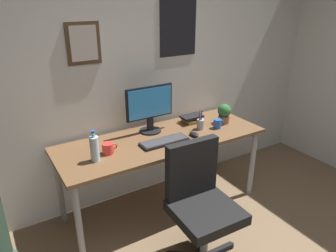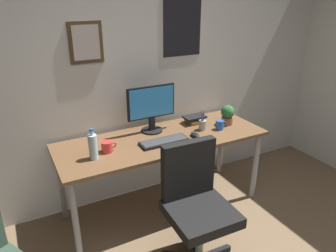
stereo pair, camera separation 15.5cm
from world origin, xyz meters
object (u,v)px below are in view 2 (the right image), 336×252
coffee_mug_far (107,147)px  book_stack_left (194,119)px  water_bottle (93,146)px  office_chair (196,200)px  keyboard (164,141)px  pen_cup (203,124)px  monitor (151,107)px  coffee_mug_near (220,125)px  computer_mouse (195,135)px  potted_plant (227,114)px

coffee_mug_far → book_stack_left: (0.97, 0.21, -0.01)m
water_bottle → office_chair: bearing=-45.5°
keyboard → coffee_mug_far: (-0.49, 0.07, 0.03)m
office_chair → pen_cup: office_chair is taller
monitor → keyboard: (-0.01, -0.28, -0.23)m
water_bottle → pen_cup: (1.06, 0.08, -0.05)m
office_chair → water_bottle: bearing=134.5°
office_chair → pen_cup: size_ratio=4.75×
office_chair → monitor: bearing=86.4°
coffee_mug_near → water_bottle: bearing=-179.4°
computer_mouse → potted_plant: size_ratio=0.56×
office_chair → computer_mouse: bearing=58.7°
potted_plant → pen_cup: (-0.29, -0.00, -0.05)m
keyboard → coffee_mug_near: size_ratio=3.83×
office_chair → keyboard: bearing=86.0°
coffee_mug_far → pen_cup: pen_cup is taller
computer_mouse → office_chair: bearing=-121.3°
office_chair → pen_cup: bearing=53.6°
coffee_mug_near → pen_cup: (-0.15, 0.07, 0.01)m
office_chair → book_stack_left: 1.04m
monitor → coffee_mug_near: 0.67m
keyboard → book_stack_left: bearing=30.1°
monitor → book_stack_left: 0.51m
keyboard → monitor: bearing=87.1°
coffee_mug_far → potted_plant: (1.22, 0.02, 0.06)m
coffee_mug_near → coffee_mug_far: same height
potted_plant → book_stack_left: potted_plant is taller
coffee_mug_near → potted_plant: bearing=27.0°
water_bottle → pen_cup: size_ratio=1.26×
keyboard → computer_mouse: size_ratio=3.91×
monitor → water_bottle: monitor is taller
keyboard → coffee_mug_near: coffee_mug_near is taller
pen_cup → book_stack_left: size_ratio=0.93×
monitor → water_bottle: bearing=-156.1°
monitor → book_stack_left: monitor is taller
monitor → book_stack_left: bearing=-0.4°
coffee_mug_near → potted_plant: (0.14, 0.07, 0.06)m
coffee_mug_far → monitor: bearing=23.4°
pen_cup → book_stack_left: (0.03, 0.20, -0.02)m
computer_mouse → pen_cup: (0.15, 0.10, 0.04)m
monitor → keyboard: size_ratio=1.07×
office_chair → monitor: size_ratio=2.07×
computer_mouse → pen_cup: bearing=34.6°
office_chair → book_stack_left: bearing=58.7°
monitor → potted_plant: bearing=-15.1°
coffee_mug_near → potted_plant: size_ratio=0.58×
potted_plant → computer_mouse: bearing=-166.3°
keyboard → book_stack_left: size_ratio=1.99×
keyboard → potted_plant: potted_plant is taller
office_chair → potted_plant: bearing=40.6°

